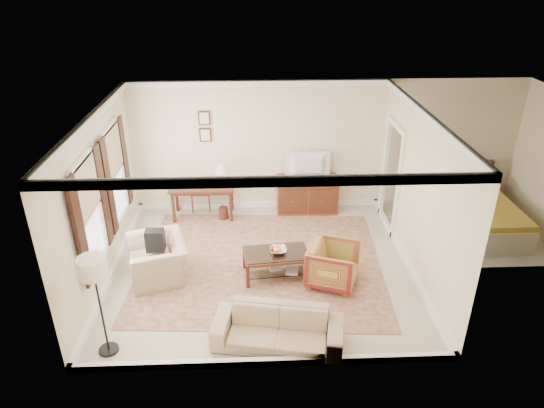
{
  "coord_description": "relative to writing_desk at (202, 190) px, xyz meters",
  "views": [
    {
      "loc": [
        -0.13,
        -7.52,
        5.09
      ],
      "look_at": [
        0.2,
        0.3,
        1.15
      ],
      "focal_mm": 32.0,
      "sensor_mm": 36.0,
      "label": 1
    }
  ],
  "objects": [
    {
      "name": "book_a",
      "position": [
        1.37,
        -2.34,
        -0.46
      ],
      "size": [
        0.28,
        0.06,
        0.38
      ],
      "primitive_type": "imported",
      "rotation": [
        0.0,
        0.0,
        0.08
      ],
      "color": "brown",
      "rests_on": "coffee_table"
    },
    {
      "name": "backpack",
      "position": [
        -0.63,
        -2.18,
        0.08
      ],
      "size": [
        0.36,
        0.39,
        0.4
      ],
      "primitive_type": "cube",
      "rotation": [
        0.0,
        0.0,
        -0.96
      ],
      "color": "black",
      "rests_on": "club_armchair"
    },
    {
      "name": "tv",
      "position": [
        2.3,
        0.14,
        0.65
      ],
      "size": [
        0.94,
        0.54,
        0.12
      ],
      "primitive_type": "imported",
      "rotation": [
        0.0,
        0.0,
        3.14
      ],
      "color": "black",
      "rests_on": "sideboard"
    },
    {
      "name": "desk_chair",
      "position": [
        -0.07,
        0.35,
        -0.12
      ],
      "size": [
        0.54,
        0.54,
        1.05
      ],
      "primitive_type": null,
      "rotation": [
        0.0,
        0.0,
        -0.23
      ],
      "color": "brown",
      "rests_on": "room_shell"
    },
    {
      "name": "coffee_table",
      "position": [
        1.49,
        -2.33,
        -0.28
      ],
      "size": [
        1.2,
        0.78,
        0.48
      ],
      "rotation": [
        0.0,
        0.0,
        0.1
      ],
      "color": "#4F2416",
      "rests_on": "room_shell"
    },
    {
      "name": "sideboard",
      "position": [
        2.3,
        0.16,
        -0.24
      ],
      "size": [
        1.34,
        0.52,
        0.83
      ],
      "primitive_type": "cube",
      "color": "brown",
      "rests_on": "room_shell"
    },
    {
      "name": "desk_lamp",
      "position": [
        0.45,
        0.0,
        0.36
      ],
      "size": [
        0.32,
        0.32,
        0.5
      ],
      "primitive_type": null,
      "color": "silver",
      "rests_on": "writing_desk"
    },
    {
      "name": "floor_lamp",
      "position": [
        -1.04,
        -4.13,
        0.69
      ],
      "size": [
        0.39,
        0.39,
        1.6
      ],
      "color": "black",
      "rests_on": "room_shell"
    },
    {
      "name": "striped_armchair",
      "position": [
        2.46,
        -2.6,
        -0.23
      ],
      "size": [
        1.0,
        1.03,
        0.84
      ],
      "primitive_type": "imported",
      "rotation": [
        0.0,
        0.0,
        1.21
      ],
      "color": "maroon",
      "rests_on": "room_shell"
    },
    {
      "name": "framed_prints",
      "position": [
        0.1,
        0.42,
        1.29
      ],
      "size": [
        0.25,
        0.04,
        0.68
      ],
      "primitive_type": null,
      "color": "#4F2416",
      "rests_on": "room_shell"
    },
    {
      "name": "annex_bedroom",
      "position": [
        5.73,
        -0.9,
        -0.31
      ],
      "size": [
        3.0,
        2.7,
        2.9
      ],
      "color": "beige",
      "rests_on": "ground"
    },
    {
      "name": "rug",
      "position": [
        1.22,
        -1.94,
        -0.64
      ],
      "size": [
        4.69,
        4.1,
        0.01
      ],
      "primitive_type": "cube",
      "rotation": [
        0.0,
        0.0,
        -0.06
      ],
      "color": "brown",
      "rests_on": "room_shell"
    },
    {
      "name": "club_armchair",
      "position": [
        -0.61,
        -2.28,
        -0.17
      ],
      "size": [
        1.01,
        1.26,
        0.96
      ],
      "primitive_type": "imported",
      "rotation": [
        0.0,
        0.0,
        -1.28
      ],
      "color": "tan",
      "rests_on": "room_shell"
    },
    {
      "name": "window_rear",
      "position": [
        -1.46,
        -1.15,
        0.9
      ],
      "size": [
        0.12,
        1.56,
        1.8
      ],
      "primitive_type": null,
      "color": "#CCB284",
      "rests_on": "room_shell"
    },
    {
      "name": "writing_desk",
      "position": [
        0.0,
        0.0,
        0.0
      ],
      "size": [
        1.39,
        0.69,
        0.76
      ],
      "color": "#4F2416",
      "rests_on": "room_shell"
    },
    {
      "name": "window_front",
      "position": [
        -1.46,
        -2.75,
        0.9
      ],
      "size": [
        0.12,
        1.56,
        1.8
      ],
      "primitive_type": null,
      "color": "#CCB284",
      "rests_on": "room_shell"
    },
    {
      "name": "sofa",
      "position": [
        1.43,
        -4.08,
        -0.28
      ],
      "size": [
        1.96,
        0.89,
        0.74
      ],
      "primitive_type": "imported",
      "rotation": [
        0.0,
        0.0,
        -0.19
      ],
      "color": "tan",
      "rests_on": "room_shell"
    },
    {
      "name": "fruit_bowl",
      "position": [
        1.53,
        -2.33,
        -0.11
      ],
      "size": [
        0.42,
        0.42,
        0.1
      ],
      "primitive_type": "imported",
      "color": "silver",
      "rests_on": "coffee_table"
    },
    {
      "name": "doorway",
      "position": [
        3.95,
        -0.55,
        0.43
      ],
      "size": [
        0.1,
        1.12,
        2.25
      ],
      "primitive_type": null,
      "color": "white",
      "rests_on": "room_shell"
    },
    {
      "name": "book_b",
      "position": [
        1.67,
        -2.44,
        -0.47
      ],
      "size": [
        0.28,
        0.08,
        0.38
      ],
      "primitive_type": "imported",
      "rotation": [
        0.0,
        0.0,
        -0.19
      ],
      "color": "brown",
      "rests_on": "coffee_table"
    },
    {
      "name": "room_shell",
      "position": [
        1.24,
        -2.05,
        1.82
      ],
      "size": [
        5.51,
        5.01,
        2.91
      ],
      "color": "beige",
      "rests_on": "ground"
    }
  ]
}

